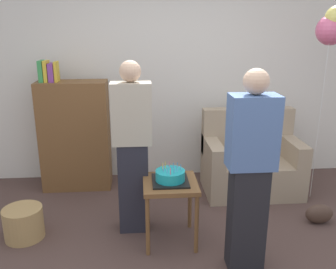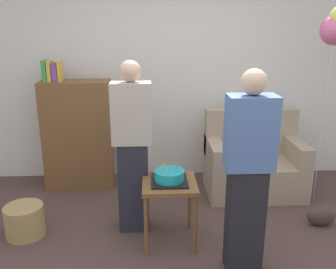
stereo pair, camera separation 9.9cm
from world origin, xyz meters
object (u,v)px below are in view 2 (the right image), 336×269
(couch, at_px, (253,164))
(person_holding_cake, at_px, (248,174))
(wicker_basket, at_px, (25,221))
(handbag, at_px, (321,216))
(side_table, at_px, (169,191))
(person_blowing_candles, at_px, (132,148))
(bookshelf, at_px, (78,134))
(birthday_cake, at_px, (169,176))

(couch, distance_m, person_holding_cake, 1.59)
(couch, relative_size, person_holding_cake, 0.67)
(wicker_basket, xyz_separation_m, handbag, (2.88, 0.04, -0.05))
(couch, bearing_deg, side_table, -136.10)
(person_blowing_candles, distance_m, handbag, 1.99)
(bookshelf, bearing_deg, side_table, -50.83)
(person_blowing_candles, bearing_deg, birthday_cake, -35.71)
(side_table, relative_size, handbag, 2.10)
(birthday_cake, distance_m, person_holding_cake, 0.74)
(person_blowing_candles, bearing_deg, wicker_basket, -175.37)
(bookshelf, relative_size, handbag, 5.49)
(couch, distance_m, side_table, 1.46)
(person_blowing_candles, bearing_deg, side_table, -35.71)
(side_table, xyz_separation_m, birthday_cake, (0.00, 0.00, 0.14))
(birthday_cake, bearing_deg, person_holding_cake, -36.65)
(couch, relative_size, side_table, 1.87)
(couch, height_order, bookshelf, bookshelf)
(bookshelf, xyz_separation_m, wicker_basket, (-0.33, -1.12, -0.52))
(bookshelf, bearing_deg, wicker_basket, -106.24)
(side_table, bearing_deg, person_holding_cake, -36.65)
(couch, relative_size, birthday_cake, 3.44)
(bookshelf, relative_size, person_blowing_candles, 0.94)
(birthday_cake, bearing_deg, bookshelf, 129.17)
(birthday_cake, bearing_deg, couch, 43.90)
(side_table, bearing_deg, handbag, 6.99)
(person_blowing_candles, height_order, handbag, person_blowing_candles)
(couch, bearing_deg, person_blowing_candles, -150.74)
(side_table, xyz_separation_m, handbag, (1.52, 0.19, -0.40))
(birthday_cake, relative_size, person_blowing_candles, 0.20)
(side_table, height_order, person_blowing_candles, person_blowing_candles)
(bookshelf, xyz_separation_m, side_table, (1.03, -1.27, -0.17))
(person_blowing_candles, distance_m, wicker_basket, 1.24)
(side_table, distance_m, birthday_cake, 0.14)
(side_table, xyz_separation_m, person_blowing_candles, (-0.33, 0.24, 0.33))
(person_holding_cake, bearing_deg, side_table, -23.11)
(bookshelf, relative_size, birthday_cake, 4.81)
(person_blowing_candles, bearing_deg, person_holding_cake, -36.41)
(person_blowing_candles, height_order, wicker_basket, person_blowing_candles)
(person_blowing_candles, bearing_deg, handbag, -1.68)
(couch, xyz_separation_m, handbag, (0.47, -0.82, -0.24))
(person_blowing_candles, xyz_separation_m, handbag, (1.85, -0.05, -0.73))
(couch, height_order, person_blowing_candles, person_blowing_candles)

